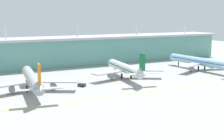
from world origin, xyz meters
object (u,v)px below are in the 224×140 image
at_px(airliner_center, 126,69).
at_px(airliner_far_middle, 200,62).
at_px(airliner_near_middle, 32,79).
at_px(safety_cone_nose_front, 212,77).
at_px(safety_cone_left_wingtip, 221,72).
at_px(pushback_tug, 82,85).

bearing_deg(airliner_center, airliner_far_middle, 0.81).
bearing_deg(airliner_near_middle, safety_cone_nose_front, -8.11).
distance_m(airliner_near_middle, airliner_center, 62.27).
xyz_separation_m(airliner_center, safety_cone_left_wingtip, (70.43, -14.20, -6.09)).
xyz_separation_m(airliner_center, airliner_far_middle, (65.11, 0.92, 0.01)).
relative_size(airliner_far_middle, safety_cone_left_wingtip, 99.69).
height_order(airliner_far_middle, safety_cone_nose_front, airliner_far_middle).
distance_m(airliner_near_middle, airliner_far_middle, 127.24).
height_order(airliner_far_middle, pushback_tug, airliner_far_middle).
bearing_deg(safety_cone_left_wingtip, airliner_near_middle, 176.89).
distance_m(airliner_far_middle, safety_cone_left_wingtip, 17.15).
xyz_separation_m(airliner_far_middle, safety_cone_nose_front, (-12.53, -24.24, -6.11)).
relative_size(airliner_center, airliner_far_middle, 0.85).
relative_size(airliner_near_middle, airliner_center, 1.12).
xyz_separation_m(pushback_tug, safety_cone_left_wingtip, (104.73, -5.31, -0.75)).
distance_m(pushback_tug, safety_cone_left_wingtip, 104.87).
height_order(airliner_near_middle, safety_cone_left_wingtip, airliner_near_middle).
distance_m(airliner_near_middle, pushback_tug, 28.15).
relative_size(pushback_tug, safety_cone_left_wingtip, 7.11).
bearing_deg(safety_cone_nose_front, airliner_near_middle, 171.89).
bearing_deg(airliner_center, pushback_tug, -165.47).
distance_m(airliner_near_middle, safety_cone_nose_front, 115.78).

